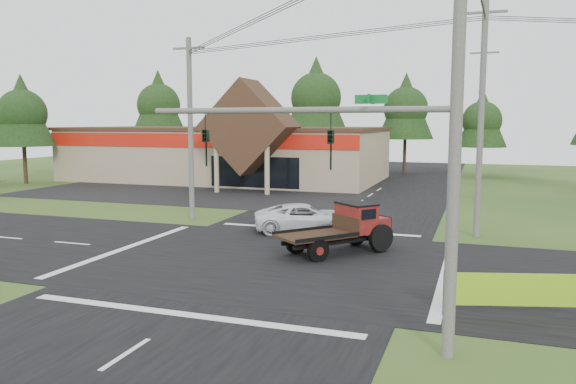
% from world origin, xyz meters
% --- Properties ---
extents(ground, '(120.00, 120.00, 0.00)m').
position_xyz_m(ground, '(0.00, 0.00, 0.00)').
color(ground, '#2C4D1B').
rests_on(ground, ground).
extents(road_ns, '(12.00, 120.00, 0.02)m').
position_xyz_m(road_ns, '(0.00, 0.00, 0.01)').
color(road_ns, black).
rests_on(road_ns, ground).
extents(road_ew, '(120.00, 12.00, 0.02)m').
position_xyz_m(road_ew, '(0.00, 0.00, 0.01)').
color(road_ew, black).
rests_on(road_ew, ground).
extents(parking_apron, '(28.00, 14.00, 0.02)m').
position_xyz_m(parking_apron, '(-14.00, 19.00, 0.01)').
color(parking_apron, black).
rests_on(parking_apron, ground).
extents(cvs_building, '(30.40, 18.20, 9.19)m').
position_xyz_m(cvs_building, '(-15.70, 29.57, 2.78)').
color(cvs_building, tan).
rests_on(cvs_building, ground).
extents(traffic_signal_mast, '(8.12, 0.24, 7.00)m').
position_xyz_m(traffic_signal_mast, '(5.82, -7.50, 4.43)').
color(traffic_signal_mast, '#595651').
rests_on(traffic_signal_mast, ground).
extents(utility_pole_nr, '(2.00, 0.30, 11.00)m').
position_xyz_m(utility_pole_nr, '(7.50, -7.50, 5.64)').
color(utility_pole_nr, '#595651').
rests_on(utility_pole_nr, ground).
extents(utility_pole_nw, '(2.00, 0.30, 10.50)m').
position_xyz_m(utility_pole_nw, '(-8.00, 8.00, 5.39)').
color(utility_pole_nw, '#595651').
rests_on(utility_pole_nw, ground).
extents(utility_pole_ne, '(2.00, 0.30, 11.50)m').
position_xyz_m(utility_pole_ne, '(8.00, 8.00, 5.89)').
color(utility_pole_ne, '#595651').
rests_on(utility_pole_ne, ground).
extents(utility_pole_n, '(2.00, 0.30, 11.20)m').
position_xyz_m(utility_pole_n, '(8.00, 22.00, 5.74)').
color(utility_pole_n, '#595651').
rests_on(utility_pole_n, ground).
extents(tree_row_a, '(6.72, 6.72, 12.12)m').
position_xyz_m(tree_row_a, '(-30.00, 40.00, 8.05)').
color(tree_row_a, '#332316').
rests_on(tree_row_a, ground).
extents(tree_row_b, '(5.60, 5.60, 10.10)m').
position_xyz_m(tree_row_b, '(-20.00, 42.00, 6.70)').
color(tree_row_b, '#332316').
rests_on(tree_row_b, ground).
extents(tree_row_c, '(7.28, 7.28, 13.13)m').
position_xyz_m(tree_row_c, '(-10.00, 41.00, 8.72)').
color(tree_row_c, '#332316').
rests_on(tree_row_c, ground).
extents(tree_row_d, '(6.16, 6.16, 11.11)m').
position_xyz_m(tree_row_d, '(0.00, 42.00, 7.38)').
color(tree_row_d, '#332316').
rests_on(tree_row_d, ground).
extents(tree_row_e, '(5.04, 5.04, 9.09)m').
position_xyz_m(tree_row_e, '(8.00, 40.00, 6.03)').
color(tree_row_e, '#332316').
rests_on(tree_row_e, ground).
extents(tree_side_w, '(5.60, 5.60, 10.10)m').
position_xyz_m(tree_side_w, '(-32.00, 20.00, 6.70)').
color(tree_side_w, '#332316').
rests_on(tree_side_w, ground).
extents(antique_flatbed_truck, '(4.94, 5.32, 2.20)m').
position_xyz_m(antique_flatbed_truck, '(2.27, 2.15, 1.10)').
color(antique_flatbed_truck, maroon).
rests_on(antique_flatbed_truck, ground).
extents(roadside_banner, '(3.90, 1.21, 1.37)m').
position_xyz_m(roadside_banner, '(9.10, -4.01, 0.69)').
color(roadside_banner, '#83BA18').
rests_on(roadside_banner, ground).
extents(white_pickup, '(5.80, 4.26, 1.46)m').
position_xyz_m(white_pickup, '(-0.48, 6.38, 0.73)').
color(white_pickup, white).
rests_on(white_pickup, ground).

